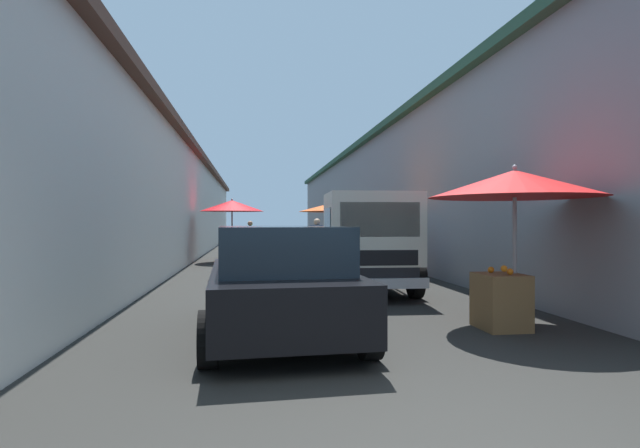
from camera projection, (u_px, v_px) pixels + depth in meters
name	position (u px, v px, depth m)	size (l,w,h in m)	color
ground	(293.00, 268.00, 16.04)	(90.00, 90.00, 0.00)	#282826
building_left_whitewash	(89.00, 202.00, 17.29)	(49.80, 7.50, 4.43)	silver
building_right_concrete	(466.00, 195.00, 19.23)	(49.80, 7.50, 5.15)	gray
fruit_stall_near_left	(232.00, 213.00, 18.53)	(2.42, 2.42, 2.42)	#9E9EA3
fruit_stall_near_right	(349.00, 213.00, 13.63)	(2.77, 2.77, 2.24)	#9E9EA3
fruit_stall_far_right	(513.00, 198.00, 6.96)	(2.43, 2.43, 2.33)	#9E9EA3
hatchback_car	(279.00, 280.00, 6.45)	(3.99, 2.08, 1.45)	black
delivery_truck	(365.00, 244.00, 10.28)	(4.99, 2.14, 2.08)	black
vendor_by_crates	(250.00, 237.00, 20.22)	(0.25, 0.63, 1.57)	#665B4C
vendor_in_shade	(317.00, 239.00, 16.05)	(0.56, 0.42, 1.63)	navy
parked_scooter	(413.00, 263.00, 12.69)	(1.69, 0.34, 1.14)	black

